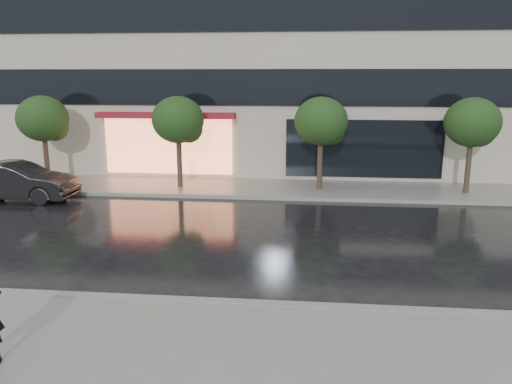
# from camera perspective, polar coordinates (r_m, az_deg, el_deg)

# --- Properties ---
(ground) EXTENTS (120.00, 120.00, 0.00)m
(ground) POSITION_cam_1_polar(r_m,az_deg,el_deg) (12.03, -6.36, -10.62)
(ground) COLOR black
(ground) RESTS_ON ground
(sidewalk_near) EXTENTS (60.00, 4.50, 0.12)m
(sidewalk_near) POSITION_cam_1_polar(r_m,az_deg,el_deg) (9.21, -10.78, -18.35)
(sidewalk_near) COLOR slate
(sidewalk_near) RESTS_ON ground
(sidewalk_far) EXTENTS (60.00, 3.50, 0.12)m
(sidewalk_far) POSITION_cam_1_polar(r_m,az_deg,el_deg) (21.67, -0.76, 0.48)
(sidewalk_far) COLOR slate
(sidewalk_far) RESTS_ON ground
(curb_near) EXTENTS (60.00, 0.25, 0.14)m
(curb_near) POSITION_cam_1_polar(r_m,az_deg,el_deg) (11.12, -7.46, -12.35)
(curb_near) COLOR gray
(curb_near) RESTS_ON ground
(curb_far) EXTENTS (60.00, 0.25, 0.14)m
(curb_far) POSITION_cam_1_polar(r_m,az_deg,el_deg) (19.97, -1.33, -0.60)
(curb_far) COLOR gray
(curb_far) RESTS_ON ground
(tree_far_west) EXTENTS (2.20, 2.20, 3.99)m
(tree_far_west) POSITION_cam_1_polar(r_m,az_deg,el_deg) (23.74, -23.02, 7.55)
(tree_far_west) COLOR #33261C
(tree_far_west) RESTS_ON ground
(tree_mid_west) EXTENTS (2.20, 2.20, 3.99)m
(tree_mid_west) POSITION_cam_1_polar(r_m,az_deg,el_deg) (21.53, -8.73, 7.96)
(tree_mid_west) COLOR #33261C
(tree_mid_west) RESTS_ON ground
(tree_mid_east) EXTENTS (2.20, 2.20, 3.99)m
(tree_mid_east) POSITION_cam_1_polar(r_m,az_deg,el_deg) (20.87, 7.60, 7.84)
(tree_mid_east) COLOR #33261C
(tree_mid_east) RESTS_ON ground
(tree_far_east) EXTENTS (2.20, 2.20, 3.99)m
(tree_far_east) POSITION_cam_1_polar(r_m,az_deg,el_deg) (21.90, 23.61, 7.11)
(tree_far_east) COLOR #33261C
(tree_far_east) RESTS_ON ground
(parked_car) EXTENTS (4.62, 1.64, 1.52)m
(parked_car) POSITION_cam_1_polar(r_m,az_deg,el_deg) (21.75, -25.70, 1.08)
(parked_car) COLOR black
(parked_car) RESTS_ON ground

